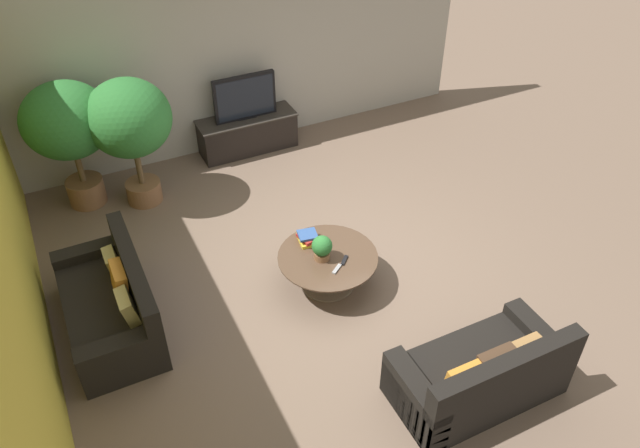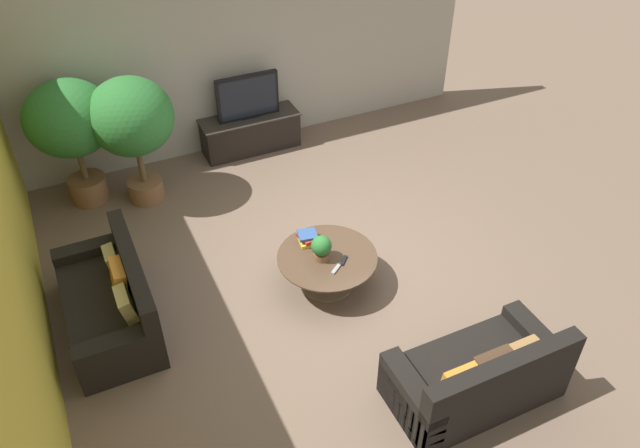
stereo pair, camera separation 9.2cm
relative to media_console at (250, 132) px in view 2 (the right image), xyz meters
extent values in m
plane|color=brown|center=(-0.03, -2.94, -0.28)|extent=(24.00, 24.00, 0.00)
cube|color=#A39E93|center=(-0.03, 0.32, 1.22)|extent=(7.40, 0.12, 3.00)
cube|color=gold|center=(-3.29, -2.74, 1.22)|extent=(0.12, 7.40, 3.00)
cube|color=black|center=(0.00, 0.00, -0.01)|extent=(1.44, 0.48, 0.55)
cube|color=#2D2823|center=(0.00, 0.00, 0.25)|extent=(1.47, 0.50, 0.02)
cube|color=black|center=(0.00, 0.00, 0.60)|extent=(0.93, 0.08, 0.66)
cube|color=black|center=(0.00, -0.04, 0.60)|extent=(0.86, 0.00, 0.60)
cube|color=black|center=(0.00, 0.00, 0.28)|extent=(0.28, 0.13, 0.02)
cylinder|color=#756656|center=(-0.23, -3.17, -0.27)|extent=(0.62, 0.62, 0.02)
cylinder|color=#756656|center=(-0.23, -3.17, -0.08)|extent=(0.10, 0.10, 0.40)
cylinder|color=#4C3828|center=(-0.23, -3.17, 0.13)|extent=(1.13, 1.13, 0.02)
cube|color=black|center=(-2.61, -2.74, -0.07)|extent=(0.84, 1.72, 0.42)
cube|color=black|center=(-2.27, -2.74, 0.35)|extent=(0.16, 1.72, 0.42)
cube|color=black|center=(-2.61, -1.98, -0.01)|extent=(0.84, 0.20, 0.54)
cube|color=black|center=(-2.61, -3.50, -0.01)|extent=(0.84, 0.20, 0.54)
cube|color=tan|center=(-2.43, -2.37, 0.27)|extent=(0.16, 0.29, 0.27)
cube|color=orange|center=(-2.43, -2.74, 0.31)|extent=(0.15, 0.38, 0.35)
cube|color=tan|center=(-2.43, -3.11, 0.28)|extent=(0.17, 0.33, 0.31)
cube|color=black|center=(0.37, -5.13, -0.07)|extent=(1.62, 0.84, 0.42)
cube|color=black|center=(0.37, -5.47, 0.35)|extent=(1.62, 0.16, 0.42)
cube|color=black|center=(1.08, -5.13, -0.01)|extent=(0.20, 0.84, 0.54)
cube|color=black|center=(-0.34, -5.13, -0.01)|extent=(0.20, 0.84, 0.54)
cube|color=olive|center=(0.71, -5.31, 0.29)|extent=(0.34, 0.14, 0.31)
cube|color=#422D1E|center=(0.37, -5.31, 0.30)|extent=(0.37, 0.12, 0.34)
cube|color=orange|center=(0.03, -5.31, 0.29)|extent=(0.35, 0.16, 0.33)
cylinder|color=brown|center=(-2.44, -0.31, -0.11)|extent=(0.48, 0.48, 0.35)
cylinder|color=brown|center=(-2.44, -0.31, 0.28)|extent=(0.08, 0.08, 0.42)
ellipsoid|color=#286B2D|center=(-2.44, -0.31, 0.97)|extent=(1.11, 1.11, 0.96)
cylinder|color=brown|center=(-1.74, -0.61, -0.14)|extent=(0.46, 0.46, 0.29)
cylinder|color=brown|center=(-1.74, -0.61, 0.24)|extent=(0.08, 0.08, 0.48)
ellipsoid|color=#286B2D|center=(-1.74, -0.61, 0.98)|extent=(1.08, 1.08, 0.99)
cylinder|color=brown|center=(-0.31, -3.17, 0.18)|extent=(0.18, 0.18, 0.08)
sphere|color=#286B2D|center=(-0.31, -3.17, 0.32)|extent=(0.23, 0.23, 0.23)
cube|color=gold|center=(-0.33, -2.83, 0.16)|extent=(0.24, 0.29, 0.04)
cube|color=#A32823|center=(-0.34, -2.84, 0.20)|extent=(0.19, 0.25, 0.04)
cube|color=#2D4C84|center=(-0.33, -2.83, 0.24)|extent=(0.25, 0.24, 0.03)
cube|color=black|center=(-0.10, -3.32, 0.15)|extent=(0.14, 0.14, 0.02)
cube|color=gray|center=(-0.25, -3.41, 0.15)|extent=(0.15, 0.13, 0.02)
camera|label=1|loc=(-2.61, -7.83, 4.79)|focal=35.00mm
camera|label=2|loc=(-2.53, -7.87, 4.79)|focal=35.00mm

